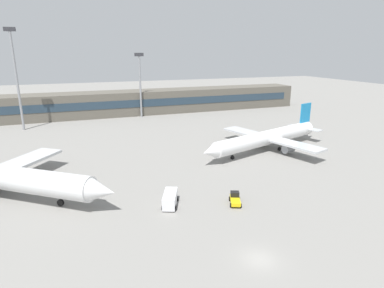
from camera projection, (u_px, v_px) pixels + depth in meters
The scene contains 7 objects.
ground_plane at pixel (167, 159), 75.01m from camera, with size 400.00×400.00×0.00m, color gray.
terminal_building at pixel (125, 103), 126.39m from camera, with size 145.49×12.13×9.00m.
airplane_mid at pixel (267, 138), 81.01m from camera, with size 40.35×28.78×10.26m.
baggage_tug_yellow at pixel (235, 199), 53.10m from camera, with size 2.86×3.90×1.75m.
service_van_white at pixel (170, 199), 52.40m from camera, with size 3.87×5.57×2.08m.
floodlight_tower_west at pixel (140, 80), 119.28m from camera, with size 3.20×0.80×23.31m.
floodlight_tower_east at pixel (16, 73), 98.01m from camera, with size 3.20×0.80×30.69m.
Camera 1 is at (-19.22, -28.73, 24.08)m, focal length 30.46 mm.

